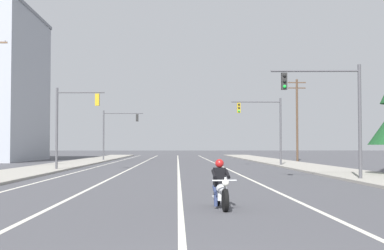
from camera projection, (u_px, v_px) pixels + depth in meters
The scene contains 12 objects.
lane_stripe_center at pixel (178, 165), 51.22m from camera, with size 0.16×100.00×0.01m, color beige.
lane_stripe_left at pixel (138, 165), 51.12m from camera, with size 0.16×100.00×0.01m, color beige.
lane_stripe_right at pixel (219, 165), 51.33m from camera, with size 0.16×100.00×0.01m, color beige.
lane_stripe_far_left at pixel (104, 165), 51.03m from camera, with size 0.16×100.00×0.01m, color beige.
sidewalk_kerb_right at pixel (303, 166), 46.54m from camera, with size 4.40×110.00×0.14m, color #9E998E.
sidewalk_kerb_left at pixel (57, 166), 45.94m from camera, with size 4.40×110.00×0.14m, color #9E998E.
motorcycle_with_rider at pixel (221, 189), 15.74m from camera, with size 0.70×2.19×1.46m.
traffic_signal_near_right at pixel (334, 104), 28.17m from camera, with size 4.79×0.39×6.20m.
traffic_signal_near_left at pixel (70, 117), 39.57m from camera, with size 3.65×0.37×6.20m.
traffic_signal_mid_right at pixel (266, 121), 48.10m from camera, with size 4.57×0.37×6.20m.
traffic_signal_mid_left at pixel (115, 128), 65.16m from camera, with size 4.94×0.37×6.20m.
utility_pole_right_far at pixel (297, 117), 63.34m from camera, with size 2.17×0.26×9.83m.
Camera 1 is at (-0.31, -6.35, 1.86)m, focal length 49.62 mm.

